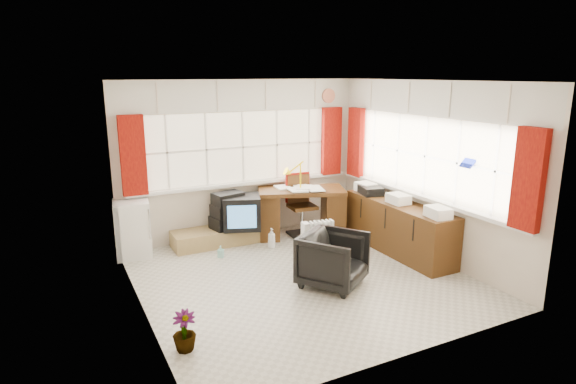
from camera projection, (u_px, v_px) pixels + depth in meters
name	position (u px, v px, depth m)	size (l,w,h in m)	color
ground	(302.00, 278.00, 6.25)	(4.00, 4.00, 0.00)	beige
room_walls	(302.00, 165.00, 5.89)	(4.00, 4.00, 4.00)	beige
window_back	(244.00, 179.00, 7.71)	(3.70, 0.12, 3.60)	beige
window_right	(421.00, 191.00, 6.88)	(0.12, 3.70, 3.60)	beige
curtains	(327.00, 152.00, 7.11)	(3.83, 3.83, 1.15)	#9B1A08
overhead_cabinets	(330.00, 97.00, 6.99)	(3.98, 3.98, 0.48)	beige
desk	(301.00, 210.00, 7.79)	(1.52, 1.12, 0.83)	#4A2A11
desk_lamp	(300.00, 170.00, 7.52)	(0.18, 0.15, 0.47)	yellow
task_chair	(300.00, 202.00, 7.88)	(0.45, 0.47, 1.01)	black
office_chair	(333.00, 260.00, 5.97)	(0.72, 0.74, 0.68)	black
radiator	(319.00, 246.00, 6.72)	(0.42, 0.21, 0.60)	white
credenza	(398.00, 227.00, 7.09)	(0.50, 2.00, 0.85)	#4A2A11
file_tray	(371.00, 190.00, 7.50)	(0.30, 0.38, 0.13)	black
tv_bench	(218.00, 236.00, 7.47)	(1.40, 0.50, 0.25)	#A28751
crt_tv	(241.00, 212.00, 7.42)	(0.71, 0.68, 0.51)	black
hifi_stack	(228.00, 211.00, 7.44)	(0.59, 0.44, 0.56)	black
mini_fridge	(133.00, 229.00, 6.92)	(0.54, 0.55, 0.82)	white
spray_bottle_a	(272.00, 238.00, 7.30)	(0.12, 0.12, 0.31)	silver
spray_bottle_b	(221.00, 252.00, 6.93)	(0.08, 0.08, 0.18)	#86C8BD
flower_vase	(184.00, 331.00, 4.58)	(0.22, 0.22, 0.40)	black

